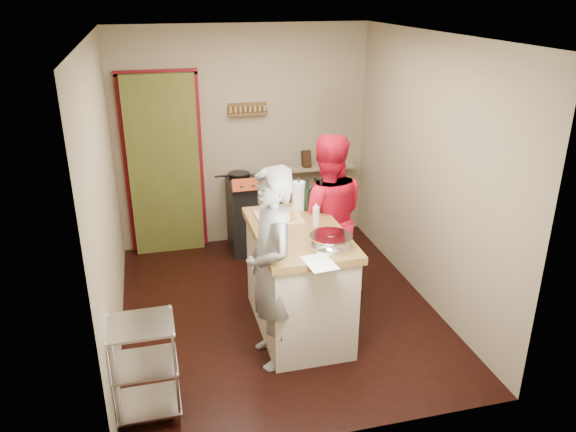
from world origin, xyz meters
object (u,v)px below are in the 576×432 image
object	(u,v)px
island	(299,278)
person_stripe	(271,269)
stove	(255,214)
person_red	(326,218)
wire_shelving	(144,365)

from	to	relation	value
island	person_stripe	size ratio (longest dim) A/B	0.85
stove	island	xyz separation A→B (m)	(0.06, -1.78, 0.07)
island	person_red	bearing A→B (deg)	51.13
stove	island	distance (m)	1.78
wire_shelving	person_stripe	size ratio (longest dim) A/B	0.47
person_stripe	stove	bearing A→B (deg)	167.94
stove	wire_shelving	distance (m)	2.94
wire_shelving	person_red	distance (m)	2.31
wire_shelving	person_stripe	bearing A→B (deg)	22.95
stove	person_red	distance (m)	1.40
wire_shelving	person_red	bearing A→B (deg)	37.11
stove	island	size ratio (longest dim) A/B	0.68
island	stove	bearing A→B (deg)	91.98
island	person_red	size ratio (longest dim) A/B	0.86
stove	person_stripe	size ratio (longest dim) A/B	0.58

